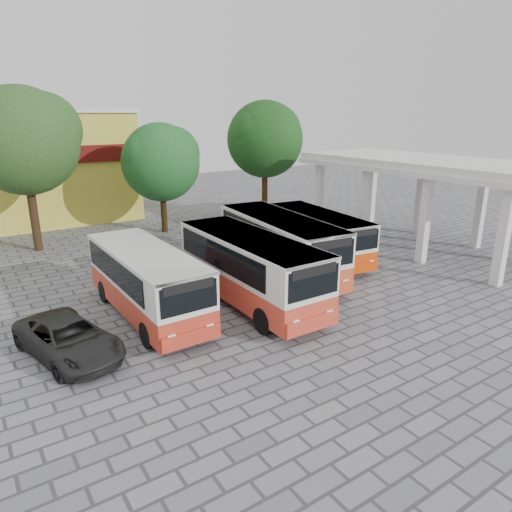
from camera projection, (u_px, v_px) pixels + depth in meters
ground at (340, 304)px, 19.88m from camera, size 90.00×90.00×0.00m
terminal_shelter at (427, 167)px, 27.15m from camera, size 6.80×15.80×5.40m
bus_far_left at (147, 279)px, 18.23m from camera, size 2.47×7.76×2.78m
bus_centre_left at (250, 266)px, 19.41m from camera, size 2.62×8.37×3.01m
bus_centre_right at (280, 242)px, 22.76m from camera, size 3.47×8.76×3.08m
bus_far_right at (318, 233)px, 25.46m from camera, size 3.17×7.72×2.70m
tree_left at (24, 137)px, 25.79m from camera, size 6.42×6.11×9.51m
tree_middle at (161, 160)px, 30.64m from camera, size 5.49×5.23×7.42m
tree_right at (266, 137)px, 34.20m from camera, size 5.98×5.70×8.94m
parked_car at (68, 339)px, 15.40m from camera, size 3.23×5.10×1.31m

